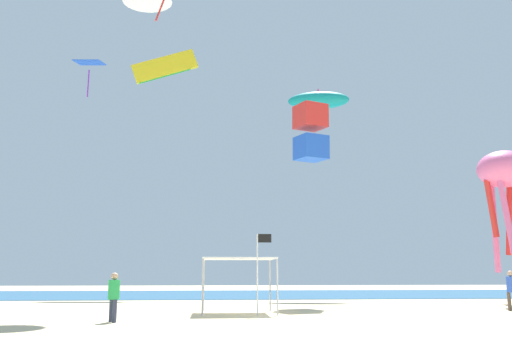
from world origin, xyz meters
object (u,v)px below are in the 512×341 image
at_px(person_near_tent, 114,293).
at_px(kite_inflatable_teal, 318,100).
at_px(kite_octopus_pink, 504,175).
at_px(canopy_tent, 239,261).
at_px(banner_flag, 259,265).
at_px(person_leftmost, 512,287).
at_px(kite_parafoil_yellow, 165,67).
at_px(kite_box_red, 311,132).
at_px(kite_diamond_blue, 89,64).

height_order(person_near_tent, kite_inflatable_teal, kite_inflatable_teal).
xyz_separation_m(kite_inflatable_teal, kite_octopus_pink, (8.49, -9.90, -7.54)).
xyz_separation_m(canopy_tent, banner_flag, (0.77, -1.37, -0.21)).
bearing_deg(banner_flag, kite_inflatable_teal, 69.61).
height_order(person_leftmost, kite_parafoil_yellow, kite_parafoil_yellow).
xyz_separation_m(canopy_tent, person_near_tent, (-4.56, -3.86, -1.20)).
bearing_deg(kite_box_red, kite_inflatable_teal, -126.84).
relative_size(kite_box_red, kite_inflatable_teal, 0.68).
bearing_deg(kite_diamond_blue, person_near_tent, 112.02).
distance_m(person_near_tent, kite_diamond_blue, 26.04).
height_order(canopy_tent, kite_diamond_blue, kite_diamond_blue).
height_order(canopy_tent, kite_octopus_pink, kite_octopus_pink).
xyz_separation_m(banner_flag, kite_octopus_pink, (14.53, 6.36, 5.13)).
distance_m(kite_parafoil_yellow, kite_diamond_blue, 6.80).
distance_m(person_near_tent, kite_inflatable_teal, 25.82).
xyz_separation_m(banner_flag, kite_diamond_blue, (-11.39, 16.94, 15.24)).
relative_size(person_near_tent, banner_flag, 0.52).
relative_size(banner_flag, kite_box_red, 0.99).
height_order(person_near_tent, kite_parafoil_yellow, kite_parafoil_yellow).
bearing_deg(kite_inflatable_teal, kite_octopus_pink, -38.04).
height_order(banner_flag, kite_box_red, kite_box_red).
bearing_deg(person_near_tent, kite_parafoil_yellow, 149.79).
relative_size(person_near_tent, kite_parafoil_yellow, 0.30).
bearing_deg(kite_parafoil_yellow, person_near_tent, 86.75).
bearing_deg(kite_octopus_pink, kite_diamond_blue, 161.82).
distance_m(kite_box_red, kite_octopus_pink, 11.20).
bearing_deg(banner_flag, kite_box_red, 63.74).
height_order(kite_box_red, kite_octopus_pink, kite_box_red).
bearing_deg(banner_flag, kite_parafoil_yellow, 106.27).
height_order(kite_inflatable_teal, kite_octopus_pink, kite_inflatable_teal).
bearing_deg(kite_diamond_blue, canopy_tent, 128.99).
height_order(person_leftmost, kite_octopus_pink, kite_octopus_pink).
distance_m(banner_flag, kite_octopus_pink, 16.67).
height_order(person_near_tent, person_leftmost, person_leftmost).
bearing_deg(kite_box_red, kite_parafoil_yellow, -75.77).
height_order(banner_flag, kite_inflatable_teal, kite_inflatable_teal).
bearing_deg(canopy_tent, banner_flag, -60.78).
distance_m(kite_box_red, kite_inflatable_teal, 10.37).
distance_m(person_leftmost, kite_box_red, 13.08).
xyz_separation_m(kite_inflatable_teal, kite_diamond_blue, (-17.43, 0.69, 2.58)).
distance_m(person_leftmost, kite_octopus_pink, 8.07).
bearing_deg(kite_inflatable_teal, kite_parafoil_yellow, 170.32).
distance_m(person_leftmost, kite_parafoil_yellow, 31.60).
distance_m(person_near_tent, banner_flag, 5.96).
relative_size(person_near_tent, kite_inflatable_teal, 0.35).
xyz_separation_m(kite_octopus_pink, kite_diamond_blue, (-25.92, 10.59, 10.12)).
bearing_deg(kite_octopus_pink, kite_box_red, 178.20).
bearing_deg(person_near_tent, kite_octopus_pink, 81.89).
xyz_separation_m(person_leftmost, kite_box_red, (-8.05, 5.63, 8.64)).
relative_size(person_leftmost, banner_flag, 0.55).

